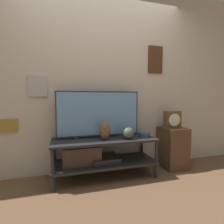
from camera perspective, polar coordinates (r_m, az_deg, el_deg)
The scene contains 10 objects.
ground_plane at distance 2.26m, azimuth -0.53°, elevation -23.29°, with size 12.00×12.00×0.00m, color brown.
wall_back at distance 2.58m, azimuth -4.10°, elevation 11.08°, with size 6.40×0.08×2.70m.
media_console at distance 2.37m, azimuth -5.13°, elevation -13.36°, with size 1.36×0.50×0.52m.
television at distance 2.38m, azimuth -4.32°, elevation -0.58°, with size 1.13×0.05×0.63m.
vase_slim_bronze at distance 2.63m, azimuth 5.54°, elevation -4.89°, with size 0.07×0.07×0.21m.
vase_urn_stoneware at distance 2.26m, azimuth -2.35°, elevation -6.14°, with size 0.14×0.11×0.23m.
vase_round_glass at distance 2.32m, azimuth 5.22°, elevation -6.82°, with size 0.16×0.16×0.16m.
vase_wide_bowl at distance 2.46m, azimuth 10.47°, elevation -7.34°, with size 0.16×0.16×0.06m.
side_table at distance 2.88m, azimuth 19.16°, elevation -10.81°, with size 0.34×0.39×0.61m.
mantel_clock at distance 2.79m, azimuth 19.11°, elevation -2.31°, with size 0.25×0.11×0.25m.
Camera 1 is at (-0.53, -1.93, 1.05)m, focal length 28.00 mm.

